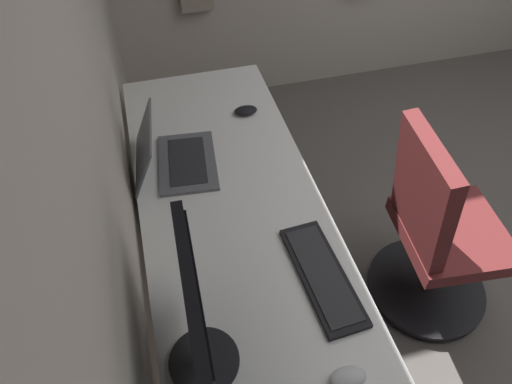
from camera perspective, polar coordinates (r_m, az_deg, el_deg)
name	(u,v)px	position (r m, az deg, el deg)	size (l,w,h in m)	color
wall_back	(73,157)	(1.12, -21.71, 4.00)	(4.57, 0.10, 2.60)	beige
desk	(243,249)	(1.66, -1.68, -7.09)	(2.12, 0.67, 0.73)	white
drawer_pedestal	(217,220)	(2.16, -4.87, -3.48)	(0.40, 0.51, 0.69)	white
monitor_primary	(197,321)	(1.17, -7.27, -15.51)	(0.47, 0.20, 0.42)	black
laptop_leftmost	(170,156)	(1.84, -10.56, 4.40)	(0.37, 0.35, 0.21)	#595B60
keyboard_main	(322,275)	(1.52, 8.23, -10.15)	(0.43, 0.16, 0.02)	black
mouse_main	(246,111)	(2.09, -1.29, 10.04)	(0.06, 0.10, 0.03)	black
mouse_spare	(348,378)	(1.37, 11.32, -21.62)	(0.06, 0.10, 0.03)	silver
office_chair	(436,236)	(2.09, 21.33, -5.14)	(0.56, 0.57, 0.97)	maroon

